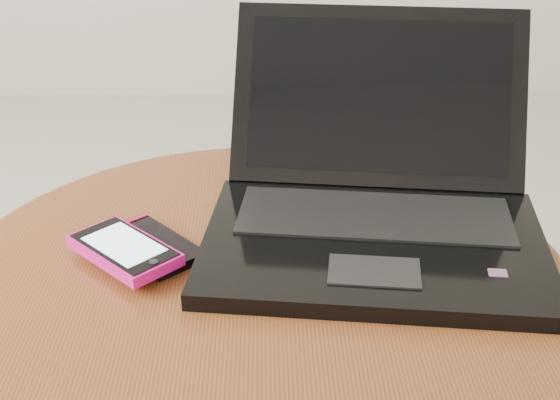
{
  "coord_description": "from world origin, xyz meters",
  "views": [
    {
      "loc": [
        -0.06,
        -0.81,
        0.99
      ],
      "look_at": [
        -0.05,
        -0.05,
        0.6
      ],
      "focal_mm": 50.62,
      "sensor_mm": 36.0,
      "label": 1
    }
  ],
  "objects": [
    {
      "name": "laptop",
      "position": [
        0.06,
        -0.01,
        0.58
      ],
      "size": [
        0.41,
        0.42,
        0.22
      ],
      "color": "black",
      "rests_on": "table"
    },
    {
      "name": "phone_black",
      "position": [
        -0.19,
        -0.05,
        0.55
      ],
      "size": [
        0.13,
        0.13,
        0.01
      ],
      "color": "black",
      "rests_on": "table"
    },
    {
      "name": "phone_pink",
      "position": [
        -0.21,
        -0.08,
        0.56
      ],
      "size": [
        0.13,
        0.13,
        0.01
      ],
      "color": "#E5118D",
      "rests_on": "phone_black"
    },
    {
      "name": "table",
      "position": [
        -0.07,
        -0.09,
        0.43
      ],
      "size": [
        0.68,
        0.68,
        0.54
      ],
      "color": "#543017",
      "rests_on": "ground"
    }
  ]
}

